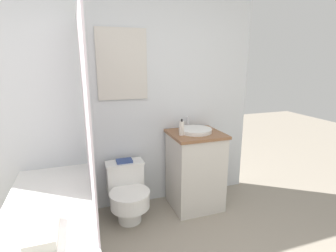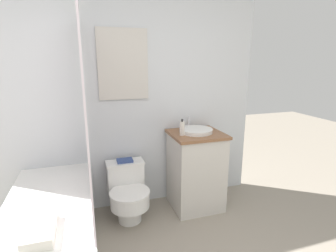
{
  "view_description": "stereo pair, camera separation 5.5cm",
  "coord_description": "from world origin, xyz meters",
  "px_view_note": "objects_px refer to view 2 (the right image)",
  "views": [
    {
      "loc": [
        -0.43,
        -0.65,
        1.59
      ],
      "look_at": [
        0.36,
        1.61,
        1.0
      ],
      "focal_mm": 28.0,
      "sensor_mm": 36.0,
      "label": 1
    },
    {
      "loc": [
        -0.37,
        -0.67,
        1.59
      ],
      "look_at": [
        0.36,
        1.61,
        1.0
      ],
      "focal_mm": 28.0,
      "sensor_mm": 36.0,
      "label": 2
    }
  ],
  "objects_px": {
    "sink": "(196,130)",
    "book_on_tank": "(125,160)",
    "soap_bottle": "(182,128)",
    "toilet": "(128,192)"
  },
  "relations": [
    {
      "from": "soap_bottle",
      "to": "book_on_tank",
      "type": "distance_m",
      "value": 0.69
    },
    {
      "from": "soap_bottle",
      "to": "book_on_tank",
      "type": "height_order",
      "value": "soap_bottle"
    },
    {
      "from": "sink",
      "to": "book_on_tank",
      "type": "bearing_deg",
      "value": 171.68
    },
    {
      "from": "toilet",
      "to": "sink",
      "type": "bearing_deg",
      "value": 2.13
    },
    {
      "from": "sink",
      "to": "toilet",
      "type": "bearing_deg",
      "value": -177.87
    },
    {
      "from": "soap_bottle",
      "to": "sink",
      "type": "bearing_deg",
      "value": 18.25
    },
    {
      "from": "sink",
      "to": "book_on_tank",
      "type": "height_order",
      "value": "sink"
    },
    {
      "from": "book_on_tank",
      "to": "toilet",
      "type": "bearing_deg",
      "value": -90.0
    },
    {
      "from": "soap_bottle",
      "to": "book_on_tank",
      "type": "xyz_separation_m",
      "value": [
        -0.57,
        0.17,
        -0.34
      ]
    },
    {
      "from": "toilet",
      "to": "sink",
      "type": "relative_size",
      "value": 1.47
    }
  ]
}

